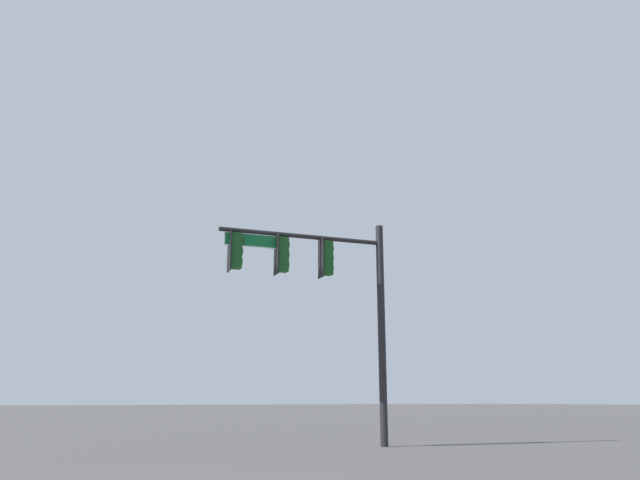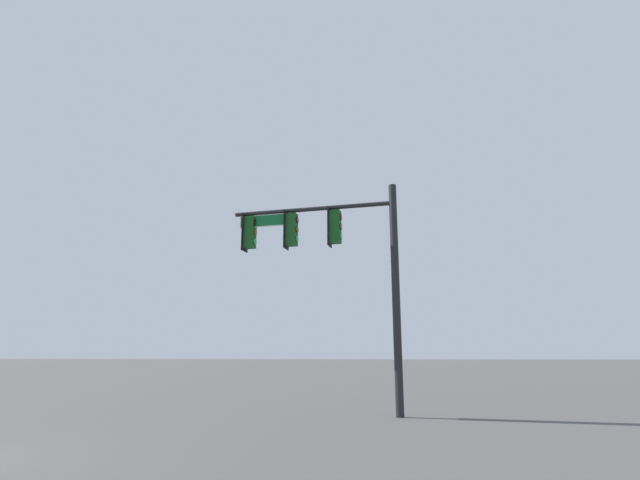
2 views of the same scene
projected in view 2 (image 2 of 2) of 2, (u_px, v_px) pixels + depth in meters
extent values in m
cylinder|color=black|center=(396.00, 295.00, 15.38)|extent=(0.25, 0.25, 7.16)
cylinder|color=black|center=(311.00, 209.00, 16.74)|extent=(5.42, 1.03, 0.14)
cube|color=black|center=(329.00, 227.00, 16.43)|extent=(0.11, 0.52, 1.30)
cube|color=#144719|center=(335.00, 227.00, 16.38)|extent=(0.41, 0.37, 1.10)
cylinder|color=#144719|center=(335.00, 209.00, 16.52)|extent=(0.04, 0.04, 0.12)
cylinder|color=#340503|center=(341.00, 217.00, 16.40)|extent=(0.07, 0.22, 0.22)
cylinder|color=#392D05|center=(341.00, 227.00, 16.33)|extent=(0.07, 0.22, 0.22)
cylinder|color=green|center=(341.00, 236.00, 16.25)|extent=(0.07, 0.22, 0.22)
cube|color=black|center=(286.00, 230.00, 16.80)|extent=(0.11, 0.52, 1.30)
cube|color=#144719|center=(292.00, 230.00, 16.76)|extent=(0.41, 0.37, 1.10)
cylinder|color=#144719|center=(292.00, 212.00, 16.89)|extent=(0.04, 0.04, 0.12)
cylinder|color=#340503|center=(297.00, 220.00, 16.78)|extent=(0.07, 0.22, 0.22)
cylinder|color=#392D05|center=(297.00, 229.00, 16.71)|extent=(0.07, 0.22, 0.22)
cylinder|color=green|center=(297.00, 239.00, 16.63)|extent=(0.07, 0.22, 0.22)
cube|color=black|center=(245.00, 233.00, 17.18)|extent=(0.11, 0.52, 1.30)
cube|color=#144719|center=(250.00, 233.00, 17.14)|extent=(0.41, 0.37, 1.10)
cylinder|color=#144719|center=(250.00, 215.00, 17.27)|extent=(0.04, 0.04, 0.12)
cylinder|color=#340503|center=(256.00, 223.00, 17.16)|extent=(0.07, 0.22, 0.22)
cylinder|color=#392D05|center=(255.00, 232.00, 17.08)|extent=(0.07, 0.22, 0.22)
cylinder|color=green|center=(255.00, 242.00, 17.01)|extent=(0.07, 0.22, 0.22)
cube|color=#0F602D|center=(266.00, 221.00, 17.08)|extent=(1.82, 0.34, 0.37)
cube|color=white|center=(266.00, 221.00, 17.08)|extent=(1.88, 0.33, 0.43)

